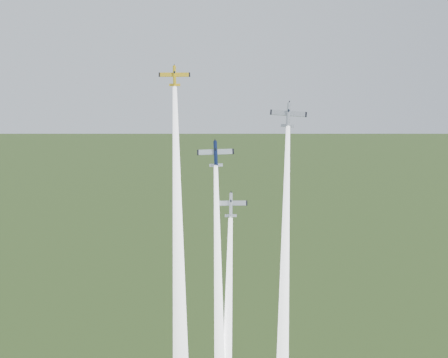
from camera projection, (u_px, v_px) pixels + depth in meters
plane_yellow at (174, 76)px, 123.99m from camera, size 7.02×5.34×6.02m
smoke_trail_yellow at (178, 215)px, 107.69m from camera, size 2.89×41.74×48.83m
plane_navy at (216, 154)px, 125.88m from camera, size 8.53×6.77×7.39m
smoke_trail_navy at (219, 332)px, 106.69m from camera, size 5.23×49.31×57.74m
plane_silver_right at (288, 115)px, 127.17m from camera, size 9.78×7.84×7.68m
smoke_trail_silver_right at (284, 282)px, 108.35m from camera, size 12.49×48.18×57.03m
plane_silver_low at (231, 205)px, 120.87m from camera, size 7.73×6.33×6.27m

